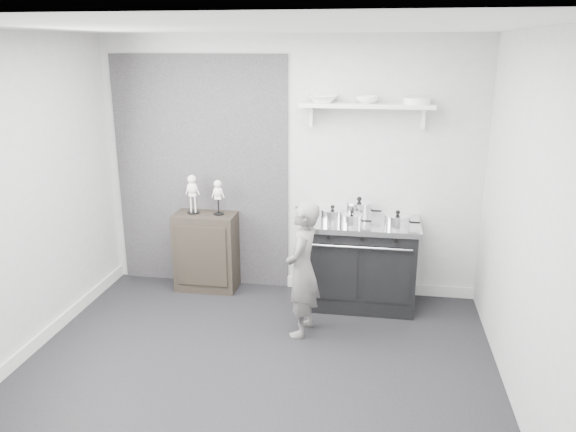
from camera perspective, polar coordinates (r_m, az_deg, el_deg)
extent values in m
plane|color=black|center=(4.78, -3.57, -15.71)|extent=(4.00, 4.00, 0.00)
cube|color=#AFAFAD|center=(5.92, 0.01, 4.96)|extent=(4.00, 0.02, 2.70)
cube|color=#AFAFAD|center=(2.62, -12.94, -11.45)|extent=(4.00, 0.02, 2.70)
cube|color=#AFAFAD|center=(5.04, -26.63, 1.02)|extent=(0.02, 3.60, 2.70)
cube|color=#AFAFAD|center=(4.25, 23.42, -1.30)|extent=(0.02, 3.60, 2.70)
cube|color=silver|center=(4.03, -4.31, 18.63)|extent=(4.00, 3.60, 0.02)
cube|color=black|center=(6.15, -8.79, 4.27)|extent=(1.90, 0.02, 2.50)
cube|color=silver|center=(6.23, 9.17, -7.13)|extent=(2.00, 0.03, 0.12)
cube|color=silver|center=(5.49, -24.67, -12.04)|extent=(0.03, 3.60, 0.12)
cube|color=white|center=(5.62, 8.02, 11.07)|extent=(1.30, 0.26, 0.04)
cube|color=white|center=(5.74, 2.42, 10.13)|extent=(0.03, 0.12, 0.20)
cube|color=white|center=(5.72, 13.59, 9.66)|extent=(0.03, 0.12, 0.20)
cube|color=black|center=(5.82, 7.49, -4.97)|extent=(1.06, 0.63, 0.85)
cube|color=silver|center=(5.67, 7.66, -0.75)|extent=(1.12, 0.68, 0.05)
cube|color=black|center=(5.53, 4.74, -5.85)|extent=(0.44, 0.02, 0.55)
cube|color=black|center=(5.52, 10.03, -6.10)|extent=(0.44, 0.02, 0.55)
cylinder|color=silver|center=(5.38, 7.49, -3.20)|extent=(0.95, 0.02, 0.02)
cylinder|color=black|center=(5.38, 4.15, -2.13)|extent=(0.04, 0.03, 0.04)
cylinder|color=black|center=(5.36, 7.53, -2.30)|extent=(0.04, 0.03, 0.04)
cylinder|color=black|center=(5.37, 10.92, -2.45)|extent=(0.04, 0.03, 0.04)
cube|color=black|center=(6.20, -8.24, -3.55)|extent=(0.66, 0.38, 0.85)
imported|color=slate|center=(5.11, 1.47, -5.45)|extent=(0.37, 0.50, 1.27)
cylinder|color=white|center=(5.58, 4.52, -0.01)|extent=(0.23, 0.23, 0.12)
cylinder|color=white|center=(5.56, 4.54, 0.64)|extent=(0.24, 0.24, 0.02)
sphere|color=black|center=(5.55, 4.55, 0.92)|extent=(0.04, 0.04, 0.04)
cylinder|color=black|center=(5.57, 6.11, -0.08)|extent=(0.10, 0.02, 0.02)
cylinder|color=white|center=(5.74, 7.21, 0.60)|extent=(0.27, 0.27, 0.16)
cylinder|color=white|center=(5.72, 7.24, 1.41)|extent=(0.28, 0.28, 0.02)
sphere|color=black|center=(5.71, 7.25, 1.73)|extent=(0.05, 0.05, 0.05)
cylinder|color=black|center=(5.74, 8.98, 0.51)|extent=(0.10, 0.02, 0.02)
cylinder|color=white|center=(5.49, 11.04, -0.58)|extent=(0.25, 0.25, 0.11)
cylinder|color=white|center=(5.47, 11.08, 0.06)|extent=(0.26, 0.26, 0.02)
sphere|color=black|center=(5.47, 11.10, 0.36)|extent=(0.04, 0.04, 0.04)
cylinder|color=black|center=(5.50, 12.76, -0.65)|extent=(0.10, 0.02, 0.02)
cylinder|color=white|center=(5.49, 6.47, -0.44)|extent=(0.21, 0.21, 0.10)
cylinder|color=white|center=(5.47, 6.49, 0.15)|extent=(0.21, 0.21, 0.02)
sphere|color=black|center=(5.46, 6.50, 0.41)|extent=(0.04, 0.04, 0.04)
cylinder|color=black|center=(5.48, 7.96, -0.51)|extent=(0.10, 0.02, 0.02)
imported|color=white|center=(5.64, 3.56, 11.80)|extent=(0.30, 0.30, 0.07)
imported|color=white|center=(5.62, 8.08, 11.62)|extent=(0.22, 0.22, 0.07)
cylinder|color=white|center=(5.63, 12.97, 11.33)|extent=(0.26, 0.26, 0.06)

